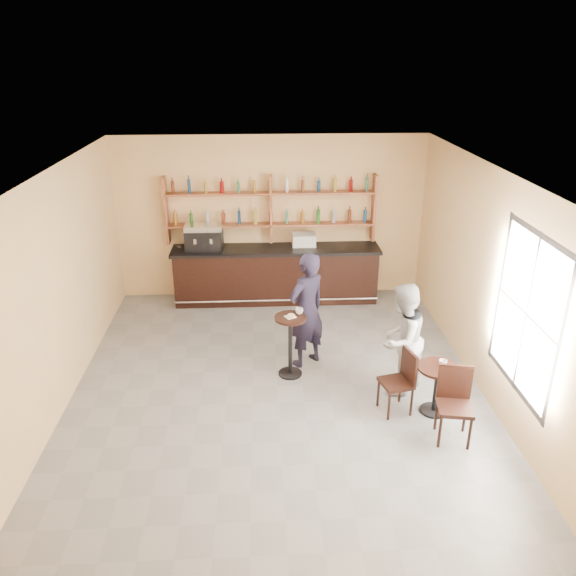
{
  "coord_description": "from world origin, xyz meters",
  "views": [
    {
      "loc": [
        -0.21,
        -7.16,
        4.66
      ],
      "look_at": [
        0.2,
        0.8,
        1.25
      ],
      "focal_mm": 35.0,
      "sensor_mm": 36.0,
      "label": 1
    }
  ],
  "objects_px": {
    "espresso_machine": "(204,237)",
    "cafe_table": "(436,389)",
    "man_main": "(306,310)",
    "patron_second": "(401,339)",
    "pedestal_table": "(290,346)",
    "chair_west": "(396,382)",
    "chair_south": "(455,407)",
    "bar_counter": "(276,274)",
    "pastry_case": "(304,241)"
  },
  "relations": [
    {
      "from": "man_main",
      "to": "patron_second",
      "type": "bearing_deg",
      "value": 109.43
    },
    {
      "from": "bar_counter",
      "to": "chair_west",
      "type": "xyz_separation_m",
      "value": [
        1.52,
        -3.86,
        -0.09
      ]
    },
    {
      "from": "espresso_machine",
      "to": "pastry_case",
      "type": "bearing_deg",
      "value": 2.85
    },
    {
      "from": "cafe_table",
      "to": "chair_south",
      "type": "height_order",
      "value": "chair_south"
    },
    {
      "from": "chair_west",
      "to": "pedestal_table",
      "type": "bearing_deg",
      "value": -140.07
    },
    {
      "from": "pedestal_table",
      "to": "chair_west",
      "type": "height_order",
      "value": "pedestal_table"
    },
    {
      "from": "cafe_table",
      "to": "espresso_machine",
      "type": "bearing_deg",
      "value": 131.38
    },
    {
      "from": "espresso_machine",
      "to": "pedestal_table",
      "type": "bearing_deg",
      "value": -59.27
    },
    {
      "from": "espresso_machine",
      "to": "pastry_case",
      "type": "distance_m",
      "value": 1.92
    },
    {
      "from": "espresso_machine",
      "to": "cafe_table",
      "type": "xyz_separation_m",
      "value": [
        3.44,
        -3.91,
        -0.98
      ]
    },
    {
      "from": "bar_counter",
      "to": "espresso_machine",
      "type": "bearing_deg",
      "value": 180.0
    },
    {
      "from": "bar_counter",
      "to": "patron_second",
      "type": "distance_m",
      "value": 3.75
    },
    {
      "from": "bar_counter",
      "to": "chair_south",
      "type": "xyz_separation_m",
      "value": [
        2.12,
        -4.51,
        -0.05
      ]
    },
    {
      "from": "patron_second",
      "to": "pedestal_table",
      "type": "bearing_deg",
      "value": -64.49
    },
    {
      "from": "man_main",
      "to": "cafe_table",
      "type": "distance_m",
      "value": 2.26
    },
    {
      "from": "man_main",
      "to": "chair_west",
      "type": "relative_size",
      "value": 2.03
    },
    {
      "from": "pedestal_table",
      "to": "man_main",
      "type": "xyz_separation_m",
      "value": [
        0.27,
        0.34,
        0.44
      ]
    },
    {
      "from": "chair_south",
      "to": "patron_second",
      "type": "relative_size",
      "value": 0.59
    },
    {
      "from": "pastry_case",
      "to": "cafe_table",
      "type": "height_order",
      "value": "pastry_case"
    },
    {
      "from": "chair_west",
      "to": "man_main",
      "type": "bearing_deg",
      "value": -154.17
    },
    {
      "from": "bar_counter",
      "to": "cafe_table",
      "type": "xyz_separation_m",
      "value": [
        2.07,
        -3.91,
        -0.19
      ]
    },
    {
      "from": "chair_west",
      "to": "chair_south",
      "type": "relative_size",
      "value": 0.93
    },
    {
      "from": "cafe_table",
      "to": "chair_west",
      "type": "height_order",
      "value": "chair_west"
    },
    {
      "from": "bar_counter",
      "to": "pedestal_table",
      "type": "xyz_separation_m",
      "value": [
        0.13,
        -2.83,
        -0.05
      ]
    },
    {
      "from": "man_main",
      "to": "cafe_table",
      "type": "xyz_separation_m",
      "value": [
        1.67,
        -1.41,
        -0.57
      ]
    },
    {
      "from": "pedestal_table",
      "to": "cafe_table",
      "type": "bearing_deg",
      "value": -28.93
    },
    {
      "from": "pedestal_table",
      "to": "chair_south",
      "type": "relative_size",
      "value": 1.0
    },
    {
      "from": "pedestal_table",
      "to": "chair_west",
      "type": "distance_m",
      "value": 1.73
    },
    {
      "from": "man_main",
      "to": "chair_south",
      "type": "xyz_separation_m",
      "value": [
        1.72,
        -2.01,
        -0.44
      ]
    },
    {
      "from": "chair_south",
      "to": "pastry_case",
      "type": "bearing_deg",
      "value": 118.81
    },
    {
      "from": "cafe_table",
      "to": "patron_second",
      "type": "xyz_separation_m",
      "value": [
        -0.39,
        0.56,
        0.48
      ]
    },
    {
      "from": "bar_counter",
      "to": "pastry_case",
      "type": "height_order",
      "value": "pastry_case"
    },
    {
      "from": "cafe_table",
      "to": "man_main",
      "type": "bearing_deg",
      "value": 139.9
    },
    {
      "from": "cafe_table",
      "to": "patron_second",
      "type": "height_order",
      "value": "patron_second"
    },
    {
      "from": "espresso_machine",
      "to": "man_main",
      "type": "relative_size",
      "value": 0.37
    },
    {
      "from": "chair_south",
      "to": "espresso_machine",
      "type": "bearing_deg",
      "value": 137.3
    },
    {
      "from": "pedestal_table",
      "to": "bar_counter",
      "type": "bearing_deg",
      "value": 92.54
    },
    {
      "from": "bar_counter",
      "to": "cafe_table",
      "type": "distance_m",
      "value": 4.42
    },
    {
      "from": "pedestal_table",
      "to": "chair_west",
      "type": "bearing_deg",
      "value": -36.32
    },
    {
      "from": "chair_west",
      "to": "chair_south",
      "type": "xyz_separation_m",
      "value": [
        0.6,
        -0.65,
        0.04
      ]
    },
    {
      "from": "cafe_table",
      "to": "chair_south",
      "type": "xyz_separation_m",
      "value": [
        0.05,
        -0.6,
        0.14
      ]
    },
    {
      "from": "pedestal_table",
      "to": "patron_second",
      "type": "xyz_separation_m",
      "value": [
        1.56,
        -0.51,
        0.35
      ]
    },
    {
      "from": "espresso_machine",
      "to": "man_main",
      "type": "height_order",
      "value": "man_main"
    },
    {
      "from": "pastry_case",
      "to": "pedestal_table",
      "type": "height_order",
      "value": "pastry_case"
    },
    {
      "from": "pedestal_table",
      "to": "patron_second",
      "type": "height_order",
      "value": "patron_second"
    },
    {
      "from": "espresso_machine",
      "to": "chair_west",
      "type": "xyz_separation_m",
      "value": [
        2.89,
        -3.86,
        -0.88
      ]
    },
    {
      "from": "pastry_case",
      "to": "patron_second",
      "type": "relative_size",
      "value": 0.27
    },
    {
      "from": "chair_west",
      "to": "patron_second",
      "type": "bearing_deg",
      "value": 148.58
    },
    {
      "from": "pedestal_table",
      "to": "cafe_table",
      "type": "relative_size",
      "value": 1.38
    },
    {
      "from": "cafe_table",
      "to": "chair_west",
      "type": "bearing_deg",
      "value": 174.81
    }
  ]
}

